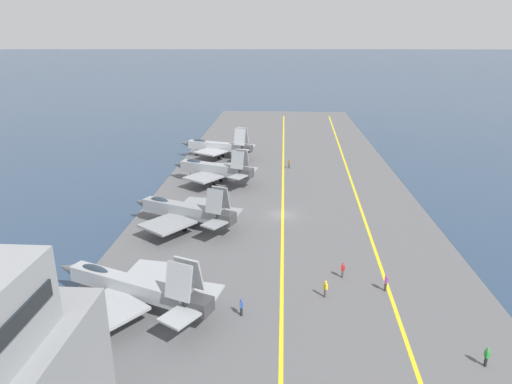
# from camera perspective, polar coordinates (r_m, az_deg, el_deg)

# --- Properties ---
(ground_plane) EXTENTS (2000.00, 2000.00, 0.00)m
(ground_plane) POSITION_cam_1_polar(r_m,az_deg,el_deg) (65.26, 3.34, -3.16)
(ground_plane) COLOR navy
(carrier_deck) EXTENTS (191.70, 41.40, 0.40)m
(carrier_deck) POSITION_cam_1_polar(r_m,az_deg,el_deg) (65.19, 3.35, -3.00)
(carrier_deck) COLOR #565659
(carrier_deck) RESTS_ON ground
(deck_stripe_foul_line) EXTENTS (172.43, 6.58, 0.01)m
(deck_stripe_foul_line) POSITION_cam_1_polar(r_m,az_deg,el_deg) (66.13, 13.28, -2.98)
(deck_stripe_foul_line) COLOR yellow
(deck_stripe_foul_line) RESTS_ON carrier_deck
(deck_stripe_centerline) EXTENTS (172.53, 0.36, 0.01)m
(deck_stripe_centerline) POSITION_cam_1_polar(r_m,az_deg,el_deg) (65.11, 3.35, -2.83)
(deck_stripe_centerline) COLOR yellow
(deck_stripe_centerline) RESTS_ON carrier_deck
(parked_jet_nearest) EXTENTS (12.77, 17.24, 6.25)m
(parked_jet_nearest) POSITION_cam_1_polar(r_m,az_deg,el_deg) (43.96, -15.13, -11.33)
(parked_jet_nearest) COLOR #93999E
(parked_jet_nearest) RESTS_ON carrier_deck
(parked_jet_second) EXTENTS (13.67, 15.58, 6.24)m
(parked_jet_second) POSITION_cam_1_polar(r_m,az_deg,el_deg) (60.66, -8.99, -2.30)
(parked_jet_second) COLOR gray
(parked_jet_second) RESTS_ON carrier_deck
(parked_jet_third) EXTENTS (12.41, 15.50, 6.39)m
(parked_jet_third) POSITION_cam_1_polar(r_m,az_deg,el_deg) (78.50, -5.42, 2.88)
(parked_jet_third) COLOR gray
(parked_jet_third) RESTS_ON carrier_deck
(parked_jet_fourth) EXTENTS (11.90, 16.19, 6.66)m
(parked_jet_fourth) POSITION_cam_1_polar(r_m,az_deg,el_deg) (95.46, -4.83, 5.75)
(parked_jet_fourth) COLOR #9EA3A8
(parked_jet_fourth) RESTS_ON carrier_deck
(crew_purple_vest) EXTENTS (0.41, 0.30, 1.80)m
(crew_purple_vest) POSITION_cam_1_polar(r_m,az_deg,el_deg) (47.72, 15.94, -10.77)
(crew_purple_vest) COLOR #383328
(crew_purple_vest) RESTS_ON carrier_deck
(crew_green_vest) EXTENTS (0.42, 0.32, 1.68)m
(crew_green_vest) POSITION_cam_1_polar(r_m,az_deg,el_deg) (40.86, 26.89, -17.82)
(crew_green_vest) COLOR #232328
(crew_green_vest) RESTS_ON carrier_deck
(crew_yellow_vest) EXTENTS (0.46, 0.45, 1.80)m
(crew_yellow_vest) POSITION_cam_1_polar(r_m,az_deg,el_deg) (45.42, 8.67, -11.80)
(crew_yellow_vest) COLOR #4C473D
(crew_yellow_vest) RESTS_ON carrier_deck
(crew_brown_vest) EXTENTS (0.44, 0.46, 1.73)m
(crew_brown_vest) POSITION_cam_1_polar(r_m,az_deg,el_deg) (88.01, 4.18, 3.57)
(crew_brown_vest) COLOR #383328
(crew_brown_vest) RESTS_ON carrier_deck
(crew_blue_vest) EXTENTS (0.41, 0.31, 1.73)m
(crew_blue_vest) POSITION_cam_1_polar(r_m,az_deg,el_deg) (42.34, -1.84, -14.10)
(crew_blue_vest) COLOR #232328
(crew_blue_vest) RESTS_ON carrier_deck
(crew_red_vest) EXTENTS (0.30, 0.41, 1.72)m
(crew_red_vest) POSITION_cam_1_polar(r_m,az_deg,el_deg) (49.12, 10.81, -9.50)
(crew_red_vest) COLOR #4C473D
(crew_red_vest) RESTS_ON carrier_deck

